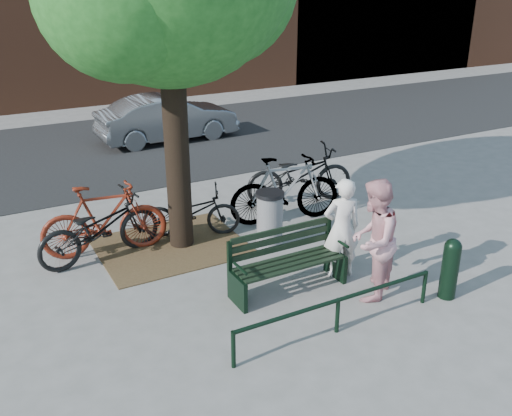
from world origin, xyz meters
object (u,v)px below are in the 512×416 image
person_right (373,240)px  litter_bin (270,219)px  bollard (450,266)px  park_bench (286,259)px  bicycle_c (191,212)px  person_left (342,228)px  parked_car (167,118)px

person_right → litter_bin: bearing=-112.3°
person_right → bollard: bearing=115.1°
park_bench → bicycle_c: bearing=102.1°
park_bench → person_right: size_ratio=0.98×
person_left → parked_car: person_left is taller
bollard → bicycle_c: 4.42m
parked_car → litter_bin: bearing=171.8°
park_bench → bollard: park_bench is taller
person_right → bollard: size_ratio=1.93×
park_bench → bollard: size_ratio=1.89×
person_left → person_right: size_ratio=0.89×
bicycle_c → bollard: bearing=-125.4°
person_right → parked_car: 9.25m
bollard → parked_car: parked_car is taller
person_left → bollard: person_left is taller
litter_bin → parked_car: size_ratio=0.26×
bicycle_c → litter_bin: bearing=-114.7°
person_left → bicycle_c: size_ratio=0.92×
person_left → litter_bin: person_left is taller
litter_bin → parked_car: 7.19m
park_bench → person_left: bearing=-2.4°
park_bench → bollard: (1.91, -1.33, 0.01)m
person_left → person_right: bearing=106.4°
bollard → bicycle_c: size_ratio=0.54×
person_left → bollard: bearing=143.3°
bollard → bicycle_c: bearing=123.3°
park_bench → bollard: 2.33m
litter_bin → bicycle_c: bearing=134.0°
bicycle_c → parked_car: parked_car is taller
bicycle_c → parked_car: (1.85, 6.11, 0.18)m
person_left → bollard: (0.96, -1.28, -0.30)m
parked_car → bollard: bearing=-178.1°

